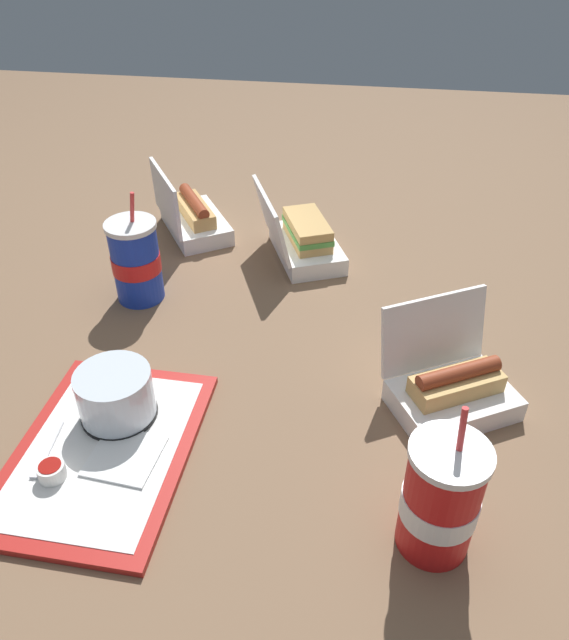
% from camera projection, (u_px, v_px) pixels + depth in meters
% --- Properties ---
extents(ground_plane, '(3.20, 3.20, 0.00)m').
position_uv_depth(ground_plane, '(294.00, 332.00, 1.19)').
color(ground_plane, brown).
extents(food_tray, '(0.38, 0.27, 0.01)m').
position_uv_depth(food_tray, '(104.00, 451.00, 0.94)').
color(food_tray, red).
rests_on(food_tray, ground_plane).
extents(cake_container, '(0.12, 0.12, 0.08)m').
position_uv_depth(cake_container, '(116.00, 396.00, 0.97)').
color(cake_container, black).
rests_on(cake_container, food_tray).
extents(ketchup_cup, '(0.04, 0.04, 0.02)m').
position_uv_depth(ketchup_cup, '(51.00, 471.00, 0.89)').
color(ketchup_cup, white).
rests_on(ketchup_cup, food_tray).
extents(napkin_stack, '(0.11, 0.11, 0.00)m').
position_uv_depth(napkin_stack, '(125.00, 456.00, 0.93)').
color(napkin_stack, white).
rests_on(napkin_stack, food_tray).
extents(plastic_fork, '(0.11, 0.02, 0.00)m').
position_uv_depth(plastic_fork, '(48.00, 449.00, 0.94)').
color(plastic_fork, white).
rests_on(plastic_fork, food_tray).
extents(clamshell_hotdog_back, '(0.25, 0.22, 0.16)m').
position_uv_depth(clamshell_hotdog_back, '(192.00, 217.00, 1.48)').
color(clamshell_hotdog_back, white).
rests_on(clamshell_hotdog_back, ground_plane).
extents(clamshell_sandwich_right, '(0.26, 0.23, 0.16)m').
position_uv_depth(clamshell_sandwich_right, '(303.00, 239.00, 1.39)').
color(clamshell_sandwich_right, white).
rests_on(clamshell_sandwich_right, ground_plane).
extents(clamshell_hotdog_left, '(0.23, 0.24, 0.17)m').
position_uv_depth(clamshell_hotdog_left, '(451.00, 387.00, 1.01)').
color(clamshell_hotdog_left, white).
rests_on(clamshell_hotdog_left, ground_plane).
extents(soda_cup_left, '(0.10, 0.10, 0.24)m').
position_uv_depth(soda_cup_left, '(440.00, 499.00, 0.78)').
color(soda_cup_left, red).
rests_on(soda_cup_left, ground_plane).
extents(soda_cup_corner, '(0.10, 0.10, 0.23)m').
position_uv_depth(soda_cup_corner, '(136.00, 261.00, 1.23)').
color(soda_cup_corner, '#1938B7').
rests_on(soda_cup_corner, ground_plane).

